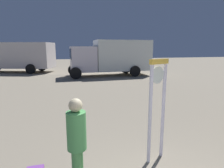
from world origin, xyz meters
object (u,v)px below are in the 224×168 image
at_px(person_near_clock, 77,142).
at_px(box_truck_far, 19,56).
at_px(standing_clock, 157,100).
at_px(box_truck_near, 113,57).

distance_m(person_near_clock, box_truck_far, 18.04).
xyz_separation_m(standing_clock, person_near_clock, (-1.68, -0.56, -0.41)).
bearing_deg(box_truck_far, standing_clock, -70.88).
distance_m(standing_clock, box_truck_far, 17.96).
relative_size(standing_clock, box_truck_near, 0.31).
relative_size(person_near_clock, box_truck_near, 0.23).
relative_size(standing_clock, box_truck_far, 0.29).
xyz_separation_m(standing_clock, box_truck_far, (-5.88, 16.97, 0.28)).
relative_size(box_truck_near, box_truck_far, 0.96).
bearing_deg(box_truck_near, box_truck_far, 151.08).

